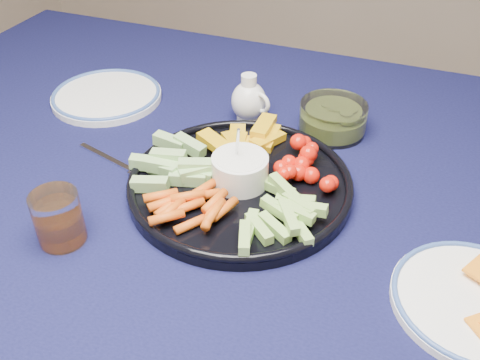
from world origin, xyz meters
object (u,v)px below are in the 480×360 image
(creamer_pitcher, at_px, (249,101))
(juice_tumbler, at_px, (59,221))
(side_plate_extra, at_px, (107,95))
(cheese_plate, at_px, (475,300))
(crudite_platter, at_px, (238,180))
(dining_table, at_px, (250,211))
(pickle_bowl, at_px, (333,119))

(creamer_pitcher, bearing_deg, juice_tumbler, -107.61)
(creamer_pitcher, xyz_separation_m, side_plate_extra, (-0.31, -0.03, -0.03))
(cheese_plate, bearing_deg, crudite_platter, 162.92)
(crudite_platter, relative_size, side_plate_extra, 1.61)
(creamer_pitcher, xyz_separation_m, juice_tumbler, (-0.13, -0.42, -0.01))
(dining_table, bearing_deg, crudite_platter, -92.75)
(cheese_plate, relative_size, side_plate_extra, 0.93)
(crudite_platter, distance_m, side_plate_extra, 0.41)
(cheese_plate, bearing_deg, dining_table, 155.75)
(side_plate_extra, bearing_deg, creamer_pitcher, 6.38)
(dining_table, distance_m, creamer_pitcher, 0.22)
(creamer_pitcher, relative_size, cheese_plate, 0.45)
(crudite_platter, bearing_deg, juice_tumbler, -134.34)
(juice_tumbler, bearing_deg, dining_table, 51.79)
(creamer_pitcher, bearing_deg, pickle_bowl, 4.83)
(crudite_platter, bearing_deg, dining_table, 87.25)
(cheese_plate, xyz_separation_m, side_plate_extra, (-0.74, 0.30, -0.00))
(crudite_platter, bearing_deg, creamer_pitcher, 106.16)
(crudite_platter, xyz_separation_m, pickle_bowl, (0.10, 0.23, 0.01))
(crudite_platter, bearing_deg, cheese_plate, -17.08)
(creamer_pitcher, distance_m, pickle_bowl, 0.16)
(creamer_pitcher, bearing_deg, cheese_plate, -37.54)
(cheese_plate, xyz_separation_m, juice_tumbler, (-0.57, -0.09, 0.02))
(dining_table, bearing_deg, cheese_plate, -24.25)
(pickle_bowl, bearing_deg, crudite_platter, -113.17)
(creamer_pitcher, bearing_deg, dining_table, -68.48)
(creamer_pitcher, distance_m, side_plate_extra, 0.31)
(creamer_pitcher, height_order, side_plate_extra, creamer_pitcher)
(creamer_pitcher, xyz_separation_m, cheese_plate, (0.43, -0.33, -0.03))
(pickle_bowl, bearing_deg, cheese_plate, -52.10)
(creamer_pitcher, height_order, juice_tumbler, creamer_pitcher)
(pickle_bowl, bearing_deg, creamer_pitcher, -175.17)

